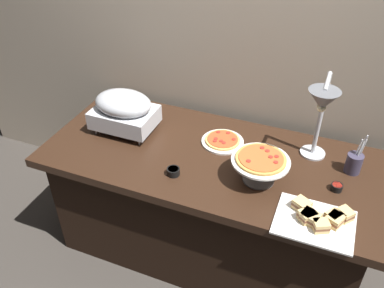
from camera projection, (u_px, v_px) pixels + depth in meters
The scene contains 11 objects.
ground_plane at pixel (208, 245), 2.72m from camera, with size 8.00×8.00×0.00m, color #38332D.
back_wall at pixel (242, 49), 2.39m from camera, with size 4.40×0.04×2.40m, color tan.
buffet_table at pixel (209, 204), 2.50m from camera, with size 1.90×0.84×0.76m.
chafing_dish at pixel (124, 110), 2.40m from camera, with size 0.37×0.26×0.26m.
heat_lamp at pixel (322, 106), 1.94m from camera, with size 0.15×0.34×0.51m.
pizza_plate_front at pixel (223, 141), 2.37m from camera, with size 0.25×0.25×0.03m.
pizza_plate_center at pixel (261, 162), 2.04m from camera, with size 0.30×0.30×0.15m.
sandwich_platter at pixel (318, 218), 1.86m from camera, with size 0.36×0.28×0.06m.
sauce_cup_near at pixel (337, 187), 2.04m from camera, with size 0.06×0.06×0.03m.
sauce_cup_far at pixel (173, 171), 2.13m from camera, with size 0.07×0.07×0.04m.
utensil_holder at pixel (354, 163), 2.13m from camera, with size 0.08×0.08×0.23m.
Camera 1 is at (0.57, -1.71, 2.16)m, focal length 37.92 mm.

